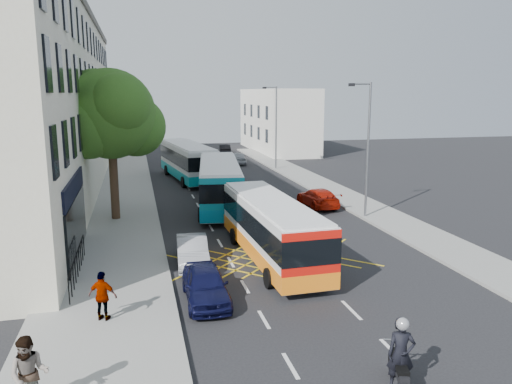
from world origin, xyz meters
TOP-DOWN VIEW (x-y plane):
  - ground at (0.00, 0.00)m, footprint 120.00×120.00m
  - pavement_left at (-8.50, 15.00)m, footprint 5.00×70.00m
  - pavement_right at (7.50, 15.00)m, footprint 3.00×70.00m
  - terrace_main at (-14.00, 24.49)m, footprint 8.30×45.00m
  - terrace_far at (-14.00, 55.00)m, footprint 8.00×20.00m
  - building_right at (11.00, 48.00)m, footprint 6.00×18.00m
  - street_tree at (-8.51, 14.97)m, footprint 6.30×5.70m
  - lamp_near at (6.20, 12.00)m, footprint 1.45×0.15m
  - lamp_far at (6.20, 32.00)m, footprint 1.45×0.15m
  - railings at (-9.70, 5.30)m, footprint 0.08×5.60m
  - bus_near at (-1.30, 6.01)m, footprint 2.74×10.04m
  - bus_mid at (-1.87, 16.93)m, footprint 4.06×11.24m
  - bus_far at (-2.78, 28.48)m, footprint 4.08×11.47m
  - motorbike at (-0.91, -4.90)m, footprint 0.95×2.27m
  - parked_car_blue at (-4.90, 1.99)m, footprint 1.57×3.83m
  - parked_car_silver at (-4.92, 6.10)m, footprint 1.54×3.87m
  - red_hatchback at (4.61, 15.68)m, footprint 1.98×4.38m
  - distant_car_grey at (-1.99, 39.82)m, footprint 3.20×5.67m
  - distant_car_silver at (3.51, 36.95)m, footprint 2.06×4.10m
  - distant_car_dark at (3.67, 46.12)m, footprint 1.78×3.92m
  - pedestrian_near at (-9.82, -3.72)m, footprint 0.96×0.77m
  - pedestrian_far at (-8.44, 0.95)m, footprint 1.06×0.76m

SIDE VIEW (x-z plane):
  - ground at x=0.00m, z-range 0.00..0.00m
  - pavement_left at x=-8.50m, z-range 0.00..0.15m
  - pavement_right at x=7.50m, z-range 0.00..0.15m
  - red_hatchback at x=4.61m, z-range 0.00..1.24m
  - distant_car_dark at x=3.67m, z-range 0.00..1.25m
  - parked_car_silver at x=-4.92m, z-range 0.00..1.25m
  - parked_car_blue at x=-4.90m, z-range 0.00..1.30m
  - distant_car_silver at x=3.51m, z-range 0.00..1.34m
  - railings at x=-9.70m, z-range 0.15..1.29m
  - distant_car_grey at x=-1.99m, z-range 0.00..1.50m
  - motorbike at x=-0.91m, z-range -0.06..2.02m
  - pedestrian_far at x=-8.44m, z-range 0.15..1.83m
  - pedestrian_near at x=-9.82m, z-range 0.15..2.05m
  - bus_near at x=-1.30m, z-range 0.07..2.88m
  - bus_mid at x=-1.87m, z-range 0.08..3.17m
  - bus_far at x=-2.78m, z-range 0.08..3.24m
  - building_right at x=11.00m, z-range 0.00..8.00m
  - lamp_near at x=6.20m, z-range 0.62..8.62m
  - lamp_far at x=6.20m, z-range 0.62..8.62m
  - terrace_far at x=-14.00m, z-range 0.00..10.00m
  - street_tree at x=-8.51m, z-range 1.89..10.69m
  - terrace_main at x=-14.00m, z-range 0.01..13.51m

